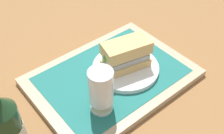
# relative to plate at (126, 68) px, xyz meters

# --- Properties ---
(ground_plane) EXTENTS (3.00, 3.00, 0.00)m
(ground_plane) POSITION_rel_plate_xyz_m (0.04, -0.01, -0.03)
(ground_plane) COLOR olive
(tray) EXTENTS (0.44, 0.32, 0.02)m
(tray) POSITION_rel_plate_xyz_m (0.04, -0.01, -0.02)
(tray) COLOR tan
(tray) RESTS_ON ground_plane
(placemat) EXTENTS (0.38, 0.27, 0.00)m
(placemat) POSITION_rel_plate_xyz_m (0.04, -0.01, -0.01)
(placemat) COLOR #1E6B66
(placemat) RESTS_ON tray
(plate) EXTENTS (0.19, 0.19, 0.01)m
(plate) POSITION_rel_plate_xyz_m (0.00, 0.00, 0.00)
(plate) COLOR white
(plate) RESTS_ON placemat
(sandwich) EXTENTS (0.14, 0.09, 0.08)m
(sandwich) POSITION_rel_plate_xyz_m (0.00, -0.00, 0.05)
(sandwich) COLOR tan
(sandwich) RESTS_ON plate
(beer_glass) EXTENTS (0.06, 0.06, 0.12)m
(beer_glass) POSITION_rel_plate_xyz_m (0.14, 0.07, 0.06)
(beer_glass) COLOR silver
(beer_glass) RESTS_ON placemat
(beer_bottle) EXTENTS (0.07, 0.07, 0.27)m
(beer_bottle) POSITION_rel_plate_xyz_m (0.36, 0.04, 0.08)
(beer_bottle) COLOR #19381E
(beer_bottle) RESTS_ON ground_plane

